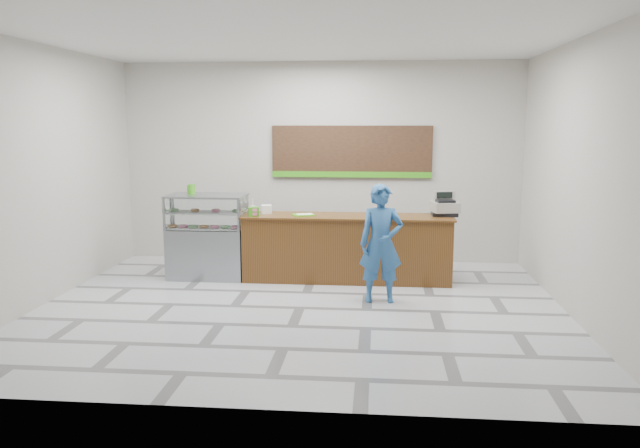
# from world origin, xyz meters

# --- Properties ---
(floor) EXTENTS (7.00, 7.00, 0.00)m
(floor) POSITION_xyz_m (0.00, 0.00, 0.00)
(floor) COLOR #BCBCC1
(floor) RESTS_ON ground
(back_wall) EXTENTS (7.00, 0.00, 7.00)m
(back_wall) POSITION_xyz_m (0.00, 3.00, 1.75)
(back_wall) COLOR #B7B2A8
(back_wall) RESTS_ON floor
(ceiling) EXTENTS (7.00, 7.00, 0.00)m
(ceiling) POSITION_xyz_m (0.00, 0.00, 3.50)
(ceiling) COLOR silver
(ceiling) RESTS_ON back_wall
(sales_counter) EXTENTS (3.26, 0.76, 1.03)m
(sales_counter) POSITION_xyz_m (0.55, 1.55, 0.52)
(sales_counter) COLOR brown
(sales_counter) RESTS_ON floor
(display_case) EXTENTS (1.22, 0.72, 1.33)m
(display_case) POSITION_xyz_m (-1.67, 1.55, 0.68)
(display_case) COLOR gray
(display_case) RESTS_ON floor
(menu_board) EXTENTS (2.80, 0.06, 0.90)m
(menu_board) POSITION_xyz_m (0.55, 2.96, 1.93)
(menu_board) COLOR black
(menu_board) RESTS_ON back_wall
(cash_register) EXTENTS (0.46, 0.48, 0.37)m
(cash_register) POSITION_xyz_m (2.05, 1.70, 1.17)
(cash_register) COLOR black
(cash_register) RESTS_ON sales_counter
(card_terminal) EXTENTS (0.09, 0.17, 0.04)m
(card_terminal) POSITION_xyz_m (1.27, 1.55, 1.05)
(card_terminal) COLOR black
(card_terminal) RESTS_ON sales_counter
(serving_tray) EXTENTS (0.39, 0.33, 0.02)m
(serving_tray) POSITION_xyz_m (-0.12, 1.50, 1.04)
(serving_tray) COLOR #49C30E
(serving_tray) RESTS_ON sales_counter
(napkin_box) EXTENTS (0.18, 0.18, 0.13)m
(napkin_box) POSITION_xyz_m (-0.73, 1.66, 1.10)
(napkin_box) COLOR white
(napkin_box) RESTS_ON sales_counter
(straw_cup) EXTENTS (0.08, 0.08, 0.12)m
(straw_cup) POSITION_xyz_m (-0.95, 1.63, 1.09)
(straw_cup) COLOR silver
(straw_cup) RESTS_ON sales_counter
(promo_box) EXTENTS (0.19, 0.15, 0.14)m
(promo_box) POSITION_xyz_m (-0.88, 1.34, 1.10)
(promo_box) COLOR #3A9F16
(promo_box) RESTS_ON sales_counter
(donut_decal) EXTENTS (0.15, 0.15, 0.00)m
(donut_decal) POSITION_xyz_m (1.08, 1.31, 1.03)
(donut_decal) COLOR pink
(donut_decal) RESTS_ON sales_counter
(green_cup_left) EXTENTS (0.10, 0.10, 0.16)m
(green_cup_left) POSITION_xyz_m (-1.93, 1.67, 1.41)
(green_cup_left) COLOR #3A9F16
(green_cup_left) RESTS_ON display_case
(green_cup_right) EXTENTS (0.08, 0.08, 0.13)m
(green_cup_right) POSITION_xyz_m (-1.99, 1.74, 1.40)
(green_cup_right) COLOR #3A9F16
(green_cup_right) RESTS_ON display_case
(customer) EXTENTS (0.62, 0.42, 1.63)m
(customer) POSITION_xyz_m (1.07, 0.43, 0.82)
(customer) COLOR #27578E
(customer) RESTS_ON floor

